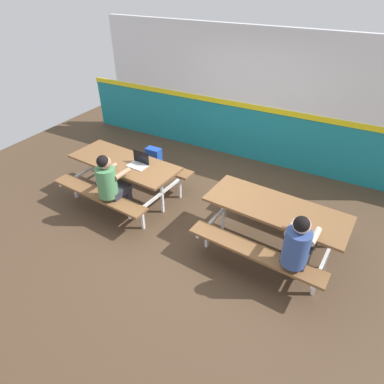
{
  "coord_description": "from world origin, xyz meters",
  "views": [
    {
      "loc": [
        2.01,
        -3.79,
        3.43
      ],
      "look_at": [
        0.0,
        -0.11,
        0.55
      ],
      "focal_mm": 30.68,
      "sensor_mm": 36.0,
      "label": 1
    }
  ],
  "objects_px": {
    "student_further": "(297,247)",
    "student_nearer": "(111,182)",
    "laptop_silver": "(139,163)",
    "picnic_table_right": "(275,216)",
    "backpack_dark": "(154,158)",
    "picnic_table_left": "(125,170)"
  },
  "relations": [
    {
      "from": "student_nearer",
      "to": "picnic_table_left",
      "type": "bearing_deg",
      "value": 109.78
    },
    {
      "from": "laptop_silver",
      "to": "picnic_table_right",
      "type": "bearing_deg",
      "value": -0.73
    },
    {
      "from": "laptop_silver",
      "to": "student_further",
      "type": "bearing_deg",
      "value": -12.72
    },
    {
      "from": "picnic_table_left",
      "to": "laptop_silver",
      "type": "relative_size",
      "value": 5.89
    },
    {
      "from": "student_nearer",
      "to": "backpack_dark",
      "type": "distance_m",
      "value": 1.8
    },
    {
      "from": "student_further",
      "to": "laptop_silver",
      "type": "bearing_deg",
      "value": 167.28
    },
    {
      "from": "student_nearer",
      "to": "student_further",
      "type": "relative_size",
      "value": 1.0
    },
    {
      "from": "picnic_table_left",
      "to": "student_further",
      "type": "xyz_separation_m",
      "value": [
        3.06,
        -0.61,
        0.13
      ]
    },
    {
      "from": "picnic_table_left",
      "to": "picnic_table_right",
      "type": "relative_size",
      "value": 1.0
    },
    {
      "from": "student_further",
      "to": "student_nearer",
      "type": "bearing_deg",
      "value": 179.31
    },
    {
      "from": "student_further",
      "to": "laptop_silver",
      "type": "relative_size",
      "value": 3.59
    },
    {
      "from": "picnic_table_right",
      "to": "laptop_silver",
      "type": "xyz_separation_m",
      "value": [
        -2.32,
        0.03,
        0.21
      ]
    },
    {
      "from": "picnic_table_right",
      "to": "backpack_dark",
      "type": "bearing_deg",
      "value": 158.06
    },
    {
      "from": "student_nearer",
      "to": "student_further",
      "type": "distance_m",
      "value": 2.86
    },
    {
      "from": "laptop_silver",
      "to": "backpack_dark",
      "type": "relative_size",
      "value": 0.76
    },
    {
      "from": "laptop_silver",
      "to": "backpack_dark",
      "type": "distance_m",
      "value": 1.33
    },
    {
      "from": "student_nearer",
      "to": "laptop_silver",
      "type": "relative_size",
      "value": 3.59
    },
    {
      "from": "picnic_table_right",
      "to": "student_further",
      "type": "height_order",
      "value": "student_further"
    },
    {
      "from": "picnic_table_left",
      "to": "laptop_silver",
      "type": "height_order",
      "value": "laptop_silver"
    },
    {
      "from": "student_further",
      "to": "backpack_dark",
      "type": "relative_size",
      "value": 2.74
    },
    {
      "from": "student_further",
      "to": "picnic_table_left",
      "type": "bearing_deg",
      "value": 168.75
    },
    {
      "from": "picnic_table_right",
      "to": "student_nearer",
      "type": "bearing_deg",
      "value": -167.0
    }
  ]
}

